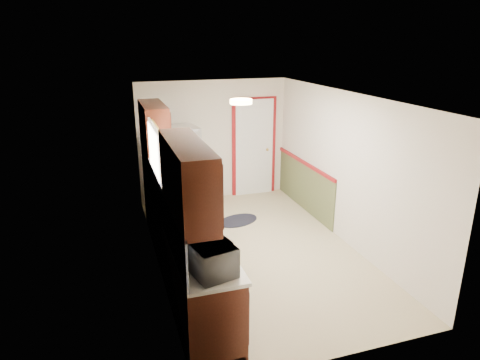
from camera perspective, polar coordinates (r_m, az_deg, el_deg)
room_shell at (r=6.33m, az=2.15°, el=0.33°), size 3.20×5.20×2.52m
kitchen_run at (r=5.91m, az=-8.29°, el=-5.25°), size 0.63×4.00×2.20m
back_wall_trim at (r=8.74m, az=3.30°, el=3.31°), size 1.12×2.30×2.08m
ceiling_fixture at (r=5.79m, az=0.13°, el=10.43°), size 0.30×0.30×0.06m
microwave at (r=4.31m, az=-4.13°, el=-9.71°), size 0.45×0.64×0.40m
refrigerator at (r=8.04m, az=-8.06°, el=1.29°), size 0.76×0.73×1.64m
rug at (r=7.81m, az=-0.27°, el=-5.42°), size 0.92×0.76×0.01m
cooktop at (r=7.41m, az=-10.22°, el=0.72°), size 0.47×0.57×0.02m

